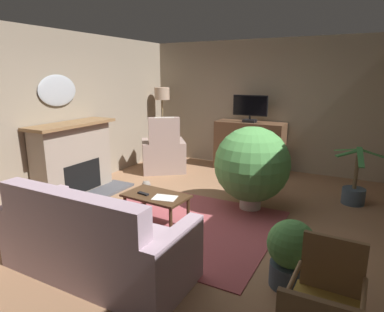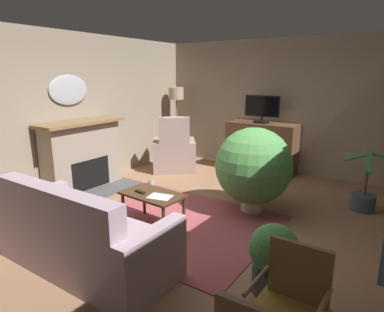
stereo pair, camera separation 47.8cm
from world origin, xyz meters
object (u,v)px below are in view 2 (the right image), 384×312
potted_plant_tall_palm_by_window (273,257)px  floor_lamp (176,100)px  tv_cabinet (261,148)px  potted_plant_leafy_by_curtain (363,196)px  sofa_floral (82,239)px  cat (151,189)px  side_chair_tucked_against_wall (289,310)px  potted_plant_on_hearth_side (253,166)px  fireplace (83,158)px  tv_remote (140,192)px  coffee_table (153,198)px  wall_mirror_oval (69,90)px  television (262,109)px  armchair_angled_to_table (174,154)px  folded_newspaper (160,197)px

potted_plant_tall_palm_by_window → floor_lamp: floor_lamp is taller
tv_cabinet → potted_plant_leafy_by_curtain: (2.12, -1.12, -0.28)m
sofa_floral → floor_lamp: 4.93m
cat → floor_lamp: size_ratio=0.38×
side_chair_tucked_against_wall → potted_plant_on_hearth_side: potted_plant_on_hearth_side is taller
fireplace → cat: bearing=20.5°
tv_remote → potted_plant_tall_palm_by_window: bearing=-1.4°
potted_plant_tall_palm_by_window → cat: potted_plant_tall_palm_by_window is taller
tv_cabinet → cat: bearing=-112.4°
coffee_table → sofa_floral: (0.04, -1.20, -0.07)m
wall_mirror_oval → potted_plant_on_hearth_side: wall_mirror_oval is taller
tv_cabinet → wall_mirror_oval: bearing=-130.2°
fireplace → television: television is taller
coffee_table → armchair_angled_to_table: 2.73m
folded_newspaper → potted_plant_tall_palm_by_window: 1.74m
fireplace → tv_cabinet: 3.58m
tv_remote → potted_plant_tall_palm_by_window: 2.05m
wall_mirror_oval → side_chair_tucked_against_wall: (4.49, -1.72, -1.26)m
fireplace → folded_newspaper: fireplace is taller
side_chair_tucked_against_wall → television: bearing=114.6°
fireplace → potted_plant_on_hearth_side: 2.99m
fireplace → television: 3.62m
armchair_angled_to_table → potted_plant_tall_palm_by_window: (3.25, -2.80, -0.01)m
sofa_floral → armchair_angled_to_table: 3.82m
tv_remote → potted_plant_leafy_by_curtain: potted_plant_leafy_by_curtain is taller
coffee_table → potted_plant_leafy_by_curtain: 3.19m
wall_mirror_oval → armchair_angled_to_table: size_ratio=0.64×
armchair_angled_to_table → potted_plant_leafy_by_curtain: armchair_angled_to_table is taller
fireplace → folded_newspaper: bearing=-13.4°
tv_remote → cat: size_ratio=0.26×
tv_cabinet → tv_remote: 3.40m
television → potted_plant_tall_palm_by_window: bearing=-65.8°
potted_plant_on_hearth_side → television: bearing=109.6°
tv_remote → potted_plant_on_hearth_side: bearing=59.9°
wall_mirror_oval → tv_cabinet: 3.94m
folded_newspaper → tv_remote: bearing=171.7°
television → coffee_table: 3.40m
fireplace → sofa_floral: fireplace is taller
fireplace → tv_cabinet: (2.17, 2.85, -0.09)m
potted_plant_on_hearth_side → cat: bearing=-169.2°
fireplace → armchair_angled_to_table: 1.99m
fireplace → potted_plant_leafy_by_curtain: fireplace is taller
potted_plant_leafy_by_curtain → floor_lamp: size_ratio=0.58×
fireplace → sofa_floral: size_ratio=0.80×
fireplace → armchair_angled_to_table: fireplace is taller
potted_plant_leafy_by_curtain → potted_plant_tall_palm_by_window: (-0.45, -2.65, 0.14)m
floor_lamp → cat: bearing=-63.7°
television → tv_cabinet: bearing=90.0°
armchair_angled_to_table → side_chair_tucked_against_wall: 5.13m
wall_mirror_oval → potted_plant_tall_palm_by_window: wall_mirror_oval is taller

